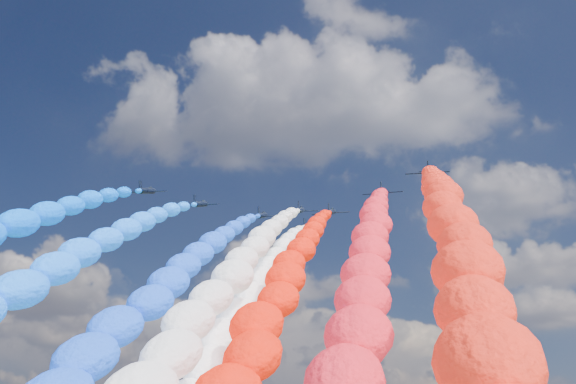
# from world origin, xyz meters

# --- Properties ---
(jet_0) EXTENTS (8.42, 11.23, 6.04)m
(jet_0) POSITION_xyz_m (-27.02, -6.87, 94.81)
(jet_0) COLOR black
(jet_1) EXTENTS (8.19, 11.06, 6.04)m
(jet_1) POSITION_xyz_m (-18.70, 2.63, 94.81)
(jet_1) COLOR black
(trail_1) EXTENTS (6.13, 91.42, 54.34)m
(trail_1) POSITION_xyz_m (-18.70, -44.32, 69.09)
(trail_1) COLOR #1568FF
(jet_2) EXTENTS (8.36, 11.19, 6.04)m
(jet_2) POSITION_xyz_m (-7.37, 12.19, 94.81)
(jet_2) COLOR black
(trail_2) EXTENTS (6.13, 91.42, 54.34)m
(trail_2) POSITION_xyz_m (-7.37, -34.76, 69.09)
(trail_2) COLOR blue
(jet_3) EXTENTS (8.63, 11.38, 6.04)m
(jet_3) POSITION_xyz_m (1.62, 10.30, 94.81)
(jet_3) COLOR black
(trail_3) EXTENTS (6.13, 91.42, 54.34)m
(trail_3) POSITION_xyz_m (1.62, -36.64, 69.09)
(trail_3) COLOR silver
(jet_4) EXTENTS (8.26, 11.12, 6.04)m
(jet_4) POSITION_xyz_m (1.36, 21.53, 94.81)
(jet_4) COLOR black
(trail_4) EXTENTS (6.13, 91.42, 54.34)m
(trail_4) POSITION_xyz_m (1.36, -25.42, 69.09)
(trail_4) COLOR white
(jet_5) EXTENTS (8.29, 11.14, 6.04)m
(jet_5) POSITION_xyz_m (8.13, 12.63, 94.81)
(jet_5) COLOR black
(trail_5) EXTENTS (6.13, 91.42, 54.34)m
(trail_5) POSITION_xyz_m (8.13, -34.32, 69.09)
(trail_5) COLOR red
(jet_6) EXTENTS (8.60, 11.36, 6.04)m
(jet_6) POSITION_xyz_m (19.98, 2.25, 94.81)
(jet_6) COLOR black
(trail_6) EXTENTS (6.13, 91.42, 54.34)m
(trail_6) POSITION_xyz_m (19.98, -44.69, 69.09)
(trail_6) COLOR red
(jet_7) EXTENTS (8.35, 11.18, 6.04)m
(jet_7) POSITION_xyz_m (28.69, -6.97, 94.81)
(jet_7) COLOR black
(trail_7) EXTENTS (6.13, 91.42, 54.34)m
(trail_7) POSITION_xyz_m (28.69, -53.92, 69.09)
(trail_7) COLOR red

